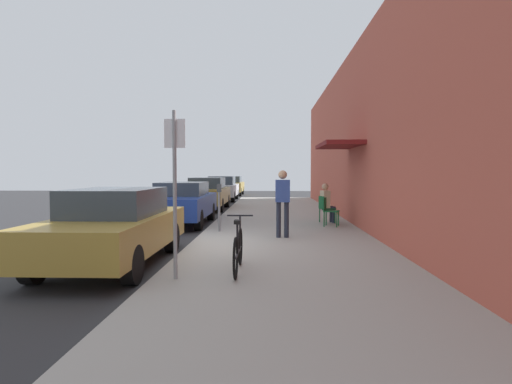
{
  "coord_description": "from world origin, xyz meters",
  "views": [
    {
      "loc": [
        1.86,
        -9.5,
        1.78
      ],
      "look_at": [
        1.38,
        5.12,
        1.09
      ],
      "focal_mm": 29.82,
      "sensor_mm": 36.0,
      "label": 1
    }
  ],
  "objects_px": {
    "parked_car_0": "(114,226)",
    "parked_car_2": "(207,193)",
    "street_sign": "(175,181)",
    "cafe_chair_1": "(325,207)",
    "bicycle_0": "(238,250)",
    "pedestrian_standing": "(283,198)",
    "parking_meter": "(219,204)",
    "cafe_chair_0": "(329,210)",
    "parked_car_1": "(182,203)",
    "seated_patron_1": "(327,201)",
    "parked_car_4": "(231,185)",
    "parked_car_3": "(222,188)"
  },
  "relations": [
    {
      "from": "parked_car_0",
      "to": "parked_car_2",
      "type": "distance_m",
      "value": 12.01
    },
    {
      "from": "street_sign",
      "to": "cafe_chair_1",
      "type": "relative_size",
      "value": 2.99
    },
    {
      "from": "bicycle_0",
      "to": "pedestrian_standing",
      "type": "distance_m",
      "value": 3.86
    },
    {
      "from": "bicycle_0",
      "to": "parking_meter",
      "type": "bearing_deg",
      "value": 100.54
    },
    {
      "from": "cafe_chair_0",
      "to": "pedestrian_standing",
      "type": "height_order",
      "value": "pedestrian_standing"
    },
    {
      "from": "cafe_chair_1",
      "to": "parking_meter",
      "type": "bearing_deg",
      "value": -146.81
    },
    {
      "from": "parked_car_1",
      "to": "pedestrian_standing",
      "type": "bearing_deg",
      "value": -46.68
    },
    {
      "from": "parked_car_1",
      "to": "seated_patron_1",
      "type": "distance_m",
      "value": 4.83
    },
    {
      "from": "cafe_chair_1",
      "to": "pedestrian_standing",
      "type": "height_order",
      "value": "pedestrian_standing"
    },
    {
      "from": "parked_car_4",
      "to": "street_sign",
      "type": "height_order",
      "value": "street_sign"
    },
    {
      "from": "parking_meter",
      "to": "street_sign",
      "type": "xyz_separation_m",
      "value": [
        -0.05,
        -5.27,
        0.75
      ]
    },
    {
      "from": "parked_car_2",
      "to": "seated_patron_1",
      "type": "relative_size",
      "value": 3.41
    },
    {
      "from": "parking_meter",
      "to": "cafe_chair_1",
      "type": "relative_size",
      "value": 1.52
    },
    {
      "from": "parking_meter",
      "to": "parked_car_0",
      "type": "bearing_deg",
      "value": -112.13
    },
    {
      "from": "parked_car_3",
      "to": "cafe_chair_0",
      "type": "bearing_deg",
      "value": -70.15
    },
    {
      "from": "parked_car_4",
      "to": "bicycle_0",
      "type": "distance_m",
      "value": 25.27
    },
    {
      "from": "parked_car_0",
      "to": "cafe_chair_0",
      "type": "xyz_separation_m",
      "value": [
        4.76,
        5.04,
        -0.12
      ]
    },
    {
      "from": "street_sign",
      "to": "cafe_chair_1",
      "type": "bearing_deg",
      "value": 66.12
    },
    {
      "from": "parked_car_1",
      "to": "bicycle_0",
      "type": "bearing_deg",
      "value": -71.28
    },
    {
      "from": "parked_car_4",
      "to": "street_sign",
      "type": "bearing_deg",
      "value": -86.65
    },
    {
      "from": "parking_meter",
      "to": "cafe_chair_1",
      "type": "bearing_deg",
      "value": 33.19
    },
    {
      "from": "bicycle_0",
      "to": "cafe_chair_1",
      "type": "height_order",
      "value": "bicycle_0"
    },
    {
      "from": "parked_car_4",
      "to": "cafe_chair_0",
      "type": "xyz_separation_m",
      "value": [
        4.76,
        -19.16,
        -0.12
      ]
    },
    {
      "from": "parked_car_2",
      "to": "cafe_chair_1",
      "type": "bearing_deg",
      "value": -52.03
    },
    {
      "from": "parked_car_1",
      "to": "cafe_chair_1",
      "type": "xyz_separation_m",
      "value": [
        4.76,
        -0.33,
        -0.12
      ]
    },
    {
      "from": "parked_car_4",
      "to": "pedestrian_standing",
      "type": "height_order",
      "value": "pedestrian_standing"
    },
    {
      "from": "parked_car_2",
      "to": "pedestrian_standing",
      "type": "bearing_deg",
      "value": -70.47
    },
    {
      "from": "parked_car_2",
      "to": "cafe_chair_0",
      "type": "distance_m",
      "value": 8.45
    },
    {
      "from": "parked_car_1",
      "to": "parked_car_2",
      "type": "height_order",
      "value": "parked_car_2"
    },
    {
      "from": "parked_car_2",
      "to": "parked_car_4",
      "type": "bearing_deg",
      "value": 90.0
    },
    {
      "from": "street_sign",
      "to": "parked_car_3",
      "type": "bearing_deg",
      "value": 94.36
    },
    {
      "from": "parked_car_2",
      "to": "parking_meter",
      "type": "relative_size",
      "value": 3.33
    },
    {
      "from": "parked_car_3",
      "to": "parked_car_4",
      "type": "relative_size",
      "value": 1.0
    },
    {
      "from": "parked_car_1",
      "to": "cafe_chair_0",
      "type": "distance_m",
      "value": 4.91
    },
    {
      "from": "seated_patron_1",
      "to": "pedestrian_standing",
      "type": "xyz_separation_m",
      "value": [
        -1.54,
        -3.17,
        0.3
      ]
    },
    {
      "from": "parked_car_1",
      "to": "parked_car_3",
      "type": "relative_size",
      "value": 1.0
    },
    {
      "from": "street_sign",
      "to": "cafe_chair_0",
      "type": "xyz_separation_m",
      "value": [
        3.26,
        6.49,
        -1.02
      ]
    },
    {
      "from": "parked_car_4",
      "to": "cafe_chair_0",
      "type": "distance_m",
      "value": 19.74
    },
    {
      "from": "bicycle_0",
      "to": "parked_car_1",
      "type": "bearing_deg",
      "value": 108.72
    },
    {
      "from": "parked_car_2",
      "to": "parked_car_4",
      "type": "xyz_separation_m",
      "value": [
        0.0,
        12.18,
        -0.02
      ]
    },
    {
      "from": "pedestrian_standing",
      "to": "seated_patron_1",
      "type": "bearing_deg",
      "value": 64.16
    },
    {
      "from": "parked_car_1",
      "to": "parked_car_4",
      "type": "bearing_deg",
      "value": 90.0
    },
    {
      "from": "pedestrian_standing",
      "to": "parking_meter",
      "type": "bearing_deg",
      "value": 148.7
    },
    {
      "from": "parked_car_3",
      "to": "parked_car_4",
      "type": "bearing_deg",
      "value": 90.0
    },
    {
      "from": "parked_car_3",
      "to": "parked_car_1",
      "type": "bearing_deg",
      "value": -90.0
    },
    {
      "from": "parking_meter",
      "to": "seated_patron_1",
      "type": "relative_size",
      "value": 1.02
    },
    {
      "from": "parked_car_3",
      "to": "street_sign",
      "type": "xyz_separation_m",
      "value": [
        1.5,
        -19.68,
        0.87
      ]
    },
    {
      "from": "street_sign",
      "to": "pedestrian_standing",
      "type": "height_order",
      "value": "street_sign"
    },
    {
      "from": "parking_meter",
      "to": "parked_car_2",
      "type": "bearing_deg",
      "value": 100.7
    },
    {
      "from": "parked_car_1",
      "to": "parking_meter",
      "type": "height_order",
      "value": "parking_meter"
    }
  ]
}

